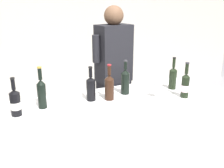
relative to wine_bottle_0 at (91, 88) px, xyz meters
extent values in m
cube|color=beige|center=(0.25, 2.53, 0.31)|extent=(8.00, 0.10, 2.80)
cube|color=white|center=(0.25, -0.07, -0.60)|extent=(2.09, 0.67, 0.97)
cylinder|color=black|center=(0.00, 0.00, -0.02)|extent=(0.08, 0.08, 0.19)
cone|color=black|center=(0.00, 0.00, 0.08)|extent=(0.08, 0.08, 0.03)
cylinder|color=black|center=(0.00, 0.00, 0.14)|extent=(0.03, 0.03, 0.08)
cylinder|color=black|center=(0.00, 0.00, 0.18)|extent=(0.04, 0.04, 0.01)
cylinder|color=black|center=(0.85, -0.03, -0.02)|extent=(0.07, 0.07, 0.19)
cone|color=black|center=(0.85, -0.03, 0.09)|extent=(0.07, 0.07, 0.03)
cylinder|color=black|center=(0.85, -0.03, 0.15)|extent=(0.03, 0.03, 0.09)
cylinder|color=black|center=(0.85, -0.03, 0.20)|extent=(0.03, 0.03, 0.01)
cylinder|color=black|center=(0.81, -0.27, -0.02)|extent=(0.07, 0.07, 0.19)
cone|color=black|center=(0.81, -0.27, 0.09)|extent=(0.07, 0.07, 0.03)
cylinder|color=black|center=(0.81, -0.27, 0.15)|extent=(0.03, 0.03, 0.09)
cylinder|color=#333338|center=(0.81, -0.27, 0.20)|extent=(0.03, 0.03, 0.01)
cylinder|color=silver|center=(0.81, -0.27, -0.03)|extent=(0.07, 0.07, 0.06)
cylinder|color=black|center=(-0.42, 0.00, -0.01)|extent=(0.07, 0.07, 0.20)
cone|color=black|center=(-0.42, 0.00, 0.11)|extent=(0.07, 0.07, 0.04)
cylinder|color=black|center=(-0.42, 0.00, 0.17)|extent=(0.03, 0.03, 0.10)
cylinder|color=#B79333|center=(-0.42, 0.00, 0.23)|extent=(0.04, 0.04, 0.01)
cylinder|color=black|center=(0.35, 0.03, -0.02)|extent=(0.08, 0.08, 0.20)
cone|color=black|center=(0.35, 0.03, 0.10)|extent=(0.08, 0.08, 0.04)
cylinder|color=black|center=(0.35, 0.03, 0.16)|extent=(0.03, 0.03, 0.08)
cylinder|color=#333338|center=(0.35, 0.03, 0.20)|extent=(0.03, 0.03, 0.01)
cylinder|color=black|center=(-0.63, -0.07, -0.02)|extent=(0.08, 0.08, 0.18)
cone|color=black|center=(-0.63, -0.07, 0.08)|extent=(0.08, 0.08, 0.03)
cylinder|color=black|center=(-0.63, -0.07, 0.13)|extent=(0.03, 0.03, 0.08)
cylinder|color=black|center=(-0.63, -0.07, 0.18)|extent=(0.03, 0.03, 0.01)
cylinder|color=silver|center=(-0.63, -0.07, -0.03)|extent=(0.08, 0.08, 0.06)
cylinder|color=black|center=(0.15, -0.05, -0.02)|extent=(0.08, 0.08, 0.19)
cone|color=black|center=(0.15, -0.05, 0.09)|extent=(0.08, 0.08, 0.04)
cylinder|color=black|center=(0.15, -0.05, 0.15)|extent=(0.03, 0.03, 0.08)
cylinder|color=maroon|center=(0.15, -0.05, 0.20)|extent=(0.04, 0.04, 0.01)
cylinder|color=silver|center=(0.57, -0.18, -0.11)|extent=(0.07, 0.07, 0.00)
cylinder|color=silver|center=(0.57, -0.18, -0.07)|extent=(0.01, 0.01, 0.08)
ellipsoid|color=silver|center=(0.57, -0.18, 0.01)|extent=(0.07, 0.07, 0.10)
ellipsoid|color=maroon|center=(0.57, -0.18, 0.00)|extent=(0.06, 0.06, 0.03)
cube|color=black|center=(0.49, 0.61, -0.63)|extent=(0.38, 0.30, 0.91)
cube|color=black|center=(0.49, 0.61, 0.15)|extent=(0.42, 0.30, 0.65)
sphere|color=brown|center=(0.49, 0.61, 0.57)|extent=(0.22, 0.22, 0.22)
cylinder|color=black|center=(0.72, 0.65, 0.23)|extent=(0.08, 0.08, 0.30)
cylinder|color=black|center=(0.26, 0.57, 0.23)|extent=(0.08, 0.08, 0.30)
camera|label=1|loc=(-0.66, -1.99, 0.73)|focal=40.57mm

